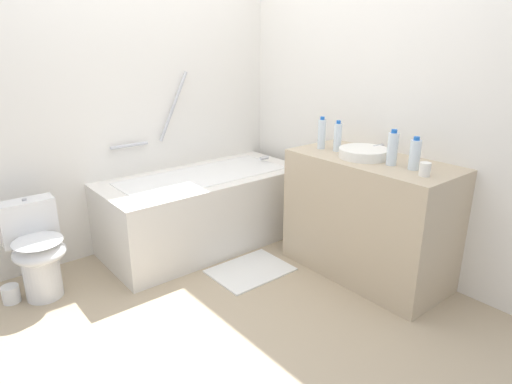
% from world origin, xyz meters
% --- Properties ---
extents(ground_plane, '(3.68, 3.68, 0.00)m').
position_xyz_m(ground_plane, '(0.00, 0.00, 0.00)').
color(ground_plane, tan).
extents(wall_back_tiled, '(3.08, 0.10, 2.48)m').
position_xyz_m(wall_back_tiled, '(0.00, 1.31, 1.24)').
color(wall_back_tiled, white).
rests_on(wall_back_tiled, ground_plane).
extents(wall_right_mirror, '(0.10, 2.92, 2.48)m').
position_xyz_m(wall_right_mirror, '(1.39, 0.00, 1.24)').
color(wall_right_mirror, white).
rests_on(wall_right_mirror, ground_plane).
extents(bathtub, '(1.65, 0.75, 1.39)m').
position_xyz_m(bathtub, '(0.43, 0.88, 0.32)').
color(bathtub, silver).
rests_on(bathtub, ground_plane).
extents(toilet, '(0.35, 0.47, 0.65)m').
position_xyz_m(toilet, '(-0.86, 0.90, 0.33)').
color(toilet, white).
rests_on(toilet, ground_plane).
extents(vanity_counter, '(0.56, 1.16, 0.87)m').
position_xyz_m(vanity_counter, '(1.06, -0.28, 0.43)').
color(vanity_counter, tan).
rests_on(vanity_counter, ground_plane).
extents(sink_basin, '(0.34, 0.34, 0.06)m').
position_xyz_m(sink_basin, '(1.04, -0.22, 0.90)').
color(sink_basin, white).
rests_on(sink_basin, vanity_counter).
extents(sink_faucet, '(0.12, 0.15, 0.07)m').
position_xyz_m(sink_faucet, '(1.24, -0.22, 0.90)').
color(sink_faucet, silver).
rests_on(sink_faucet, vanity_counter).
extents(water_bottle_0, '(0.07, 0.07, 0.21)m').
position_xyz_m(water_bottle_0, '(1.04, -0.60, 0.97)').
color(water_bottle_0, silver).
rests_on(water_bottle_0, vanity_counter).
extents(water_bottle_1, '(0.06, 0.06, 0.24)m').
position_xyz_m(water_bottle_1, '(1.01, 0.14, 0.98)').
color(water_bottle_1, silver).
rests_on(water_bottle_1, vanity_counter).
extents(water_bottle_2, '(0.06, 0.06, 0.22)m').
position_xyz_m(water_bottle_2, '(1.04, 0.02, 0.97)').
color(water_bottle_2, silver).
rests_on(water_bottle_2, vanity_counter).
extents(water_bottle_3, '(0.07, 0.07, 0.23)m').
position_xyz_m(water_bottle_3, '(1.03, -0.45, 0.98)').
color(water_bottle_3, silver).
rests_on(water_bottle_3, vanity_counter).
extents(drinking_glass_0, '(0.07, 0.07, 0.08)m').
position_xyz_m(drinking_glass_0, '(0.97, -0.72, 0.91)').
color(drinking_glass_0, white).
rests_on(drinking_glass_0, vanity_counter).
extents(bath_mat, '(0.57, 0.43, 0.01)m').
position_xyz_m(bath_mat, '(0.42, 0.25, 0.01)').
color(bath_mat, white).
rests_on(bath_mat, ground_plane).
extents(toilet_paper_roll, '(0.11, 0.11, 0.12)m').
position_xyz_m(toilet_paper_roll, '(-1.06, 0.93, 0.06)').
color(toilet_paper_roll, white).
rests_on(toilet_paper_roll, ground_plane).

